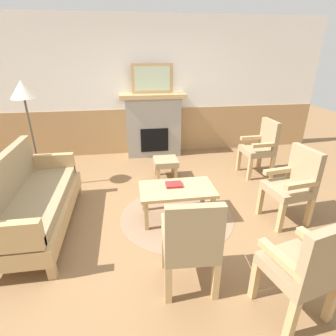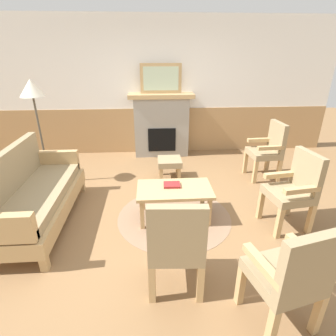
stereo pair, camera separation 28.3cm
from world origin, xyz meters
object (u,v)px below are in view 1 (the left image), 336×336
Objects in this scene: framed_picture at (152,79)px; armchair_front_left at (191,241)px; book_on_table at (174,185)px; floor_lamp_by_couch at (24,97)px; armchair_front_center at (307,266)px; couch at (34,202)px; coffee_table at (177,191)px; footstool at (166,163)px; fireplace at (153,125)px; armchair_by_window_left at (261,145)px; armchair_near_fireplace at (293,182)px.

framed_picture is 3.70m from armchair_front_left.
floor_lamp_by_couch is at bearing 150.76° from book_on_table.
book_on_table is 1.82m from armchair_front_center.
couch is at bearing -125.23° from framed_picture.
coffee_table is 1.20m from footstool.
armchair_front_left is (-0.04, -3.56, -1.02)m from framed_picture.
armchair_by_window_left is at bearing -35.46° from fireplace.
coffee_table is 1.47m from armchair_near_fireplace.
armchair_by_window_left is 2.89m from armchair_front_center.
framed_picture is at bearing 144.54° from armchair_by_window_left.
couch is 8.43× the size of book_on_table.
book_on_table is (-0.03, 0.06, 0.07)m from coffee_table.
armchair_by_window_left and armchair_front_left have the same top height.
footstool is 0.41× the size of armchair_front_center.
armchair_near_fireplace is at bearing -60.58° from fireplace.
couch is at bearing -179.77° from coffee_table.
armchair_by_window_left reaches higher than footstool.
footstool is 0.41× the size of armchair_by_window_left.
fireplace is 3.56m from armchair_front_left.
armchair_near_fireplace is (1.47, -0.33, 0.08)m from book_on_table.
armchair_front_center is 0.58× the size of floor_lamp_by_couch.
floor_lamp_by_couch is at bearing 129.40° from armchair_front_left.
armchair_front_left is 3.17m from floor_lamp_by_couch.
armchair_front_center is at bearing -45.22° from floor_lamp_by_couch.
floor_lamp_by_couch is at bearing 102.88° from couch.
fireplace is at bearing 91.37° from coffee_table.
couch is 3.64m from armchair_by_window_left.
footstool is (0.03, 1.20, -0.10)m from coffee_table.
framed_picture is at bearing 90.00° from fireplace.
coffee_table is 4.50× the size of book_on_table.
armchair_front_center is (0.75, -1.65, 0.08)m from book_on_table.
framed_picture reaches higher than armchair_front_center.
book_on_table is at bearing 114.54° from coffee_table.
book_on_table is at bearing 2.38° from couch.
armchair_by_window_left is at bearing -2.14° from footstool.
book_on_table is 1.15m from footstool.
floor_lamp_by_couch reaches higher than fireplace.
fireplace is at bearing 144.54° from armchair_by_window_left.
armchair_front_left is (-1.53, -0.91, 0.00)m from armchair_near_fireplace.
armchair_front_center is (0.82, -0.42, 0.00)m from armchair_front_left.
framed_picture is at bearing 89.42° from armchair_front_left.
fireplace is 6.09× the size of book_on_table.
armchair_by_window_left is (1.73, 1.07, 0.08)m from book_on_table.
floor_lamp_by_couch reaches higher than armchair_near_fireplace.
floor_lamp_by_couch is at bearing -148.36° from fireplace.
framed_picture is 0.82× the size of armchair_front_center.
armchair_by_window_left is 1.00× the size of armchair_front_center.
fireplace reaches higher than footstool.
framed_picture is at bearing 90.68° from book_on_table.
coffee_table is (0.06, -2.39, -0.27)m from fireplace.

